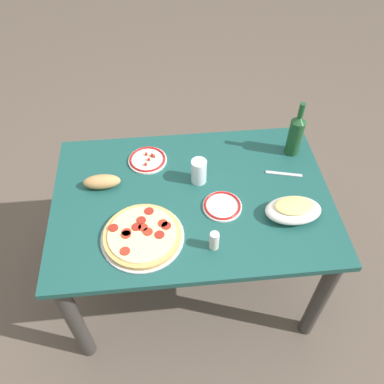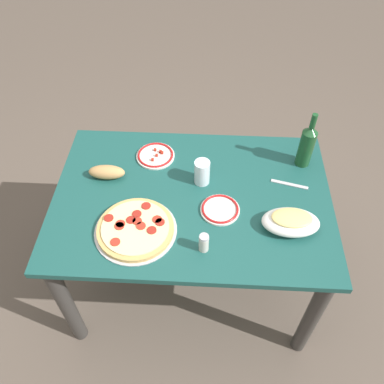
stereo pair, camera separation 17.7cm
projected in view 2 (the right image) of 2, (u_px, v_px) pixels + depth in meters
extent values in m
plane|color=brown|center=(192.00, 276.00, 2.32)|extent=(8.00, 8.00, 0.00)
cube|color=#194C47|center=(192.00, 199.00, 1.80)|extent=(1.24, 0.85, 0.03)
cylinder|color=#33302D|center=(66.00, 304.00, 1.85)|extent=(0.07, 0.07, 0.68)
cylinder|color=#33302D|center=(312.00, 316.00, 1.81)|extent=(0.07, 0.07, 0.68)
cylinder|color=#33302D|center=(99.00, 186.00, 2.33)|extent=(0.07, 0.07, 0.68)
cylinder|color=#33302D|center=(293.00, 194.00, 2.29)|extent=(0.07, 0.07, 0.68)
cylinder|color=#B7B7BC|center=(136.00, 230.00, 1.66)|extent=(0.34, 0.34, 0.01)
cylinder|color=tan|center=(136.00, 229.00, 1.66)|extent=(0.32, 0.32, 0.02)
cylinder|color=beige|center=(135.00, 227.00, 1.65)|extent=(0.28, 0.28, 0.01)
cylinder|color=#B22D1E|center=(115.00, 242.00, 1.59)|extent=(0.04, 0.04, 0.00)
cylinder|color=#B22D1E|center=(119.00, 226.00, 1.64)|extent=(0.04, 0.04, 0.00)
cylinder|color=maroon|center=(131.00, 220.00, 1.67)|extent=(0.04, 0.04, 0.00)
cylinder|color=#B22D1E|center=(157.00, 219.00, 1.67)|extent=(0.04, 0.04, 0.00)
cylinder|color=maroon|center=(160.00, 222.00, 1.66)|extent=(0.04, 0.04, 0.00)
cylinder|color=maroon|center=(137.00, 214.00, 1.69)|extent=(0.04, 0.04, 0.00)
cylinder|color=maroon|center=(109.00, 218.00, 1.67)|extent=(0.04, 0.04, 0.00)
cylinder|color=#B22D1E|center=(137.00, 221.00, 1.66)|extent=(0.04, 0.04, 0.00)
cylinder|color=maroon|center=(152.00, 230.00, 1.63)|extent=(0.04, 0.04, 0.00)
cylinder|color=#B22D1E|center=(141.00, 226.00, 1.64)|extent=(0.04, 0.04, 0.00)
cylinder|color=maroon|center=(146.00, 206.00, 1.71)|extent=(0.04, 0.04, 0.00)
cylinder|color=#B22D1E|center=(120.00, 224.00, 1.65)|extent=(0.04, 0.04, 0.00)
ellipsoid|color=white|center=(291.00, 222.00, 1.65)|extent=(0.24, 0.15, 0.07)
ellipsoid|color=#AD2819|center=(291.00, 220.00, 1.64)|extent=(0.20, 0.12, 0.03)
ellipsoid|color=#EACC75|center=(292.00, 218.00, 1.63)|extent=(0.17, 0.10, 0.02)
cylinder|color=#194723|center=(306.00, 148.00, 1.86)|extent=(0.07, 0.07, 0.19)
cone|color=#194723|center=(311.00, 130.00, 1.78)|extent=(0.07, 0.07, 0.03)
cylinder|color=#194723|center=(314.00, 121.00, 1.74)|extent=(0.03, 0.03, 0.07)
cylinder|color=silver|center=(202.00, 172.00, 1.81)|extent=(0.07, 0.07, 0.12)
cylinder|color=white|center=(220.00, 210.00, 1.73)|extent=(0.17, 0.17, 0.01)
torus|color=red|center=(220.00, 209.00, 1.73)|extent=(0.16, 0.16, 0.01)
cylinder|color=white|center=(156.00, 156.00, 1.96)|extent=(0.19, 0.19, 0.01)
torus|color=red|center=(155.00, 155.00, 1.95)|extent=(0.17, 0.17, 0.01)
cube|color=#AD2819|center=(157.00, 155.00, 1.95)|extent=(0.01, 0.01, 0.01)
cube|color=#AD2819|center=(162.00, 153.00, 1.96)|extent=(0.01, 0.01, 0.01)
cube|color=#AD2819|center=(161.00, 151.00, 1.96)|extent=(0.01, 0.01, 0.01)
cube|color=#AD2819|center=(155.00, 150.00, 1.97)|extent=(0.01, 0.01, 0.01)
cube|color=#AD2819|center=(153.00, 160.00, 1.93)|extent=(0.01, 0.01, 0.01)
ellipsoid|color=tan|center=(107.00, 172.00, 1.85)|extent=(0.17, 0.07, 0.06)
cylinder|color=silver|center=(204.00, 244.00, 1.58)|extent=(0.04, 0.04, 0.07)
cylinder|color=#B7B7BC|center=(204.00, 237.00, 1.55)|extent=(0.04, 0.04, 0.01)
cube|color=#B7B7BC|center=(289.00, 184.00, 1.84)|extent=(0.17, 0.06, 0.00)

